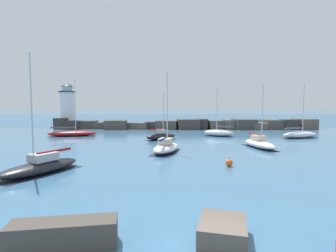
# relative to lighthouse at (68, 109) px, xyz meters

# --- Properties ---
(ground_plane) EXTENTS (600.00, 600.00, 0.00)m
(ground_plane) POSITION_rel_lighthouse_xyz_m (27.96, -54.56, -4.68)
(ground_plane) COLOR #3D6B8E
(open_sea_beyond) EXTENTS (400.00, 116.00, 0.01)m
(open_sea_beyond) POSITION_rel_lighthouse_xyz_m (27.96, 58.61, -4.68)
(open_sea_beyond) COLOR #2D5B7F
(open_sea_beyond) RESTS_ON ground
(breakwater_jetty) EXTENTS (62.11, 7.09, 2.56)m
(breakwater_jetty) POSITION_rel_lighthouse_xyz_m (29.74, -1.42, -3.63)
(breakwater_jetty) COLOR #383330
(breakwater_jetty) RESTS_ON ground
(lighthouse) EXTENTS (4.73, 4.73, 11.10)m
(lighthouse) POSITION_rel_lighthouse_xyz_m (0.00, 0.00, 0.00)
(lighthouse) COLOR gray
(lighthouse) RESTS_ON ground
(sailboat_moored_0) EXTENTS (3.28, 6.93, 8.27)m
(sailboat_moored_0) POSITION_rel_lighthouse_xyz_m (37.28, -30.04, -4.09)
(sailboat_moored_0) COLOR white
(sailboat_moored_0) RESTS_ON ground
(sailboat_moored_1) EXTENTS (5.36, 4.44, 7.62)m
(sailboat_moored_1) POSITION_rel_lighthouse_xyz_m (24.16, -22.20, -4.05)
(sailboat_moored_1) COLOR black
(sailboat_moored_1) RESTS_ON ground
(sailboat_moored_3) EXTENTS (8.63, 3.93, 10.37)m
(sailboat_moored_3) POSITION_rel_lighthouse_xyz_m (7.96, -17.68, -4.15)
(sailboat_moored_3) COLOR maroon
(sailboat_moored_3) RESTS_ON ground
(sailboat_moored_4) EXTENTS (3.80, 6.55, 9.33)m
(sailboat_moored_4) POSITION_rel_lighthouse_xyz_m (25.34, -33.66, -4.05)
(sailboat_moored_4) COLOR white
(sailboat_moored_4) RESTS_ON ground
(sailboat_moored_5) EXTENTS (5.18, 7.32, 9.44)m
(sailboat_moored_5) POSITION_rel_lighthouse_xyz_m (15.60, -43.50, -4.10)
(sailboat_moored_5) COLOR black
(sailboat_moored_5) RESTS_ON ground
(sailboat_moored_6) EXTENTS (5.64, 3.83, 8.67)m
(sailboat_moored_6) POSITION_rel_lighthouse_xyz_m (34.26, -16.90, -4.05)
(sailboat_moored_6) COLOR white
(sailboat_moored_6) RESTS_ON ground
(sailboat_moored_7) EXTENTS (6.91, 3.83, 9.22)m
(sailboat_moored_7) POSITION_rel_lighthouse_xyz_m (47.57, -19.26, -4.09)
(sailboat_moored_7) COLOR white
(sailboat_moored_7) RESTS_ON ground
(mooring_buoy_orange_near) EXTENTS (0.65, 0.65, 0.85)m
(mooring_buoy_orange_near) POSITION_rel_lighthouse_xyz_m (31.22, -40.67, -4.35)
(mooring_buoy_orange_near) COLOR #EA5914
(mooring_buoy_orange_near) RESTS_ON ground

